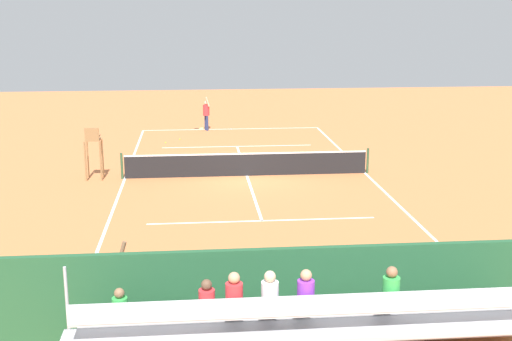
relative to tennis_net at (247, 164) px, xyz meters
name	(u,v)px	position (x,y,z in m)	size (l,w,h in m)	color
ground_plane	(247,176)	(0.00, 0.00, -0.50)	(60.00, 60.00, 0.00)	#D17542
court_line_markings	(247,176)	(0.00, -0.04, -0.50)	(10.10, 22.20, 0.01)	white
tennis_net	(247,164)	(0.00, 0.00, 0.00)	(10.30, 0.10, 1.07)	black
backdrop_wall	(301,293)	(0.00, 14.00, 0.50)	(18.00, 0.16, 2.00)	#235633
bleacher_stand	(306,326)	(0.13, 15.40, 0.45)	(9.06, 2.40, 2.48)	#B2B2B7
umpire_chair	(93,148)	(6.20, -0.02, 0.81)	(0.67, 0.67, 2.14)	olive
courtside_bench	(383,294)	(-1.98, 13.27, 0.06)	(1.80, 0.40, 0.93)	#33383D
equipment_bag	(317,315)	(-0.47, 13.40, -0.32)	(0.90, 0.36, 0.36)	#B22D2D
tennis_player	(206,112)	(1.42, -10.75, 0.51)	(0.46, 0.56, 1.93)	navy
tennis_racket	(201,128)	(1.73, -11.30, -0.49)	(0.58, 0.33, 0.03)	black
tennis_ball_near	(166,143)	(3.61, -7.21, -0.47)	(0.07, 0.07, 0.07)	#CCDB33
tennis_ball_far	(180,139)	(2.89, -8.04, -0.47)	(0.07, 0.07, 0.07)	#CCDB33
line_judge	(123,285)	(3.76, 13.27, 0.51)	(0.39, 0.54, 1.93)	#232328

